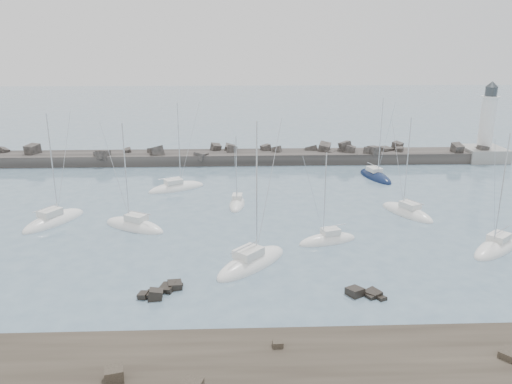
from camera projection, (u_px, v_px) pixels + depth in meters
ground at (210, 247)px, 51.61m from camera, size 400.00×400.00×0.00m
rock_cluster_near at (164, 291)px, 42.20m from camera, size 3.65×3.30×1.39m
rock_cluster_far at (367, 295)px, 41.69m from camera, size 3.34×2.20×1.35m
breakwater at (180, 161)px, 87.61m from camera, size 115.00×7.44×5.17m
lighthouse at (484, 143)px, 88.82m from camera, size 7.00×7.00×14.60m
sailboat_2 at (54, 221)px, 58.48m from camera, size 6.62×8.87×13.83m
sailboat_3 at (176, 188)px, 71.80m from camera, size 8.65×6.43×13.31m
sailboat_4 at (134, 227)px, 56.89m from camera, size 8.32×6.31×13.01m
sailboat_5 at (237, 204)px, 64.78m from camera, size 2.49×6.35×9.97m
sailboat_6 at (252, 264)px, 47.33m from camera, size 8.33×8.87×14.78m
sailboat_7 at (375, 177)px, 77.82m from camera, size 4.66×8.89×13.42m
sailboat_8 at (328, 241)px, 52.86m from camera, size 6.88×3.93×10.57m
sailboat_9 at (407, 213)px, 61.43m from camera, size 5.96×8.32×12.85m
sailboat_10 at (496, 248)px, 50.95m from camera, size 7.97×7.29×13.09m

